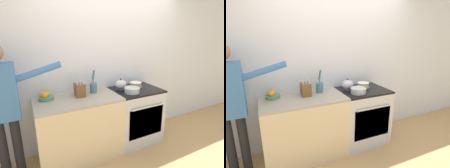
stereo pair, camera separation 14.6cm
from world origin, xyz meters
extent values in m
plane|color=tan|center=(0.00, 0.00, 0.00)|extent=(16.00, 16.00, 0.00)
cube|color=silver|center=(0.00, 0.64, 1.30)|extent=(8.00, 0.04, 2.60)
cube|color=beige|center=(-0.67, 0.31, 0.44)|extent=(1.16, 0.62, 0.88)
cube|color=#9E9384|center=(-0.67, 0.31, 0.90)|extent=(1.16, 0.62, 0.03)
cube|color=#B7BABF|center=(0.29, 0.31, 0.44)|extent=(0.77, 0.62, 0.89)
cube|color=black|center=(0.29, 0.01, 0.46)|extent=(0.63, 0.01, 0.49)
cylinder|color=#B7BABF|center=(0.29, -0.02, 0.72)|extent=(0.57, 0.02, 0.02)
cube|color=black|center=(0.29, 0.31, 0.90)|extent=(0.77, 0.62, 0.03)
cylinder|color=#4C4C51|center=(0.35, 0.41, 0.92)|extent=(0.24, 0.24, 0.01)
cylinder|color=tan|center=(0.35, 0.41, 0.94)|extent=(0.19, 0.19, 0.03)
cylinder|color=tan|center=(0.35, 0.41, 0.97)|extent=(0.18, 0.18, 0.03)
cylinder|color=white|center=(0.35, 0.41, 0.99)|extent=(0.19, 0.19, 0.01)
cylinder|color=#B7BABF|center=(0.07, 0.42, 0.92)|extent=(0.13, 0.13, 0.01)
ellipsoid|color=#B7BABF|center=(0.07, 0.42, 0.99)|extent=(0.18, 0.18, 0.16)
cone|color=#B7BABF|center=(0.15, 0.42, 1.02)|extent=(0.09, 0.04, 0.08)
sphere|color=black|center=(0.07, 0.42, 1.08)|extent=(0.02, 0.02, 0.02)
cylinder|color=#B7BABF|center=(0.13, 0.18, 0.95)|extent=(0.23, 0.23, 0.08)
torus|color=#B7BABF|center=(0.13, 0.18, 0.99)|extent=(0.24, 0.24, 0.01)
cube|color=brown|center=(-0.62, 0.40, 1.01)|extent=(0.13, 0.17, 0.18)
cylinder|color=#B2B2B7|center=(-0.66, 0.36, 1.13)|extent=(0.01, 0.03, 0.07)
cylinder|color=#B2B2B7|center=(-0.62, 0.36, 1.14)|extent=(0.01, 0.04, 0.08)
cylinder|color=#B2B2B7|center=(-0.58, 0.36, 1.14)|extent=(0.01, 0.04, 0.09)
cylinder|color=#B2B2B7|center=(-0.66, 0.40, 1.13)|extent=(0.01, 0.03, 0.07)
cylinder|color=#B2B2B7|center=(-0.62, 0.40, 1.14)|extent=(0.01, 0.04, 0.09)
cylinder|color=#B2B2B7|center=(-0.58, 0.40, 1.14)|extent=(0.01, 0.04, 0.08)
cylinder|color=#477084|center=(-0.39, 0.45, 0.99)|extent=(0.11, 0.11, 0.15)
cylinder|color=teal|center=(-0.38, 0.47, 1.11)|extent=(0.05, 0.04, 0.29)
cylinder|color=#B7BABF|center=(-0.41, 0.44, 1.10)|extent=(0.03, 0.04, 0.27)
cylinder|color=black|center=(-0.40, 0.47, 1.11)|extent=(0.07, 0.02, 0.29)
cylinder|color=#4C7F66|center=(-1.07, 0.47, 0.94)|extent=(0.20, 0.20, 0.05)
sphere|color=orange|center=(-1.08, 0.45, 0.99)|extent=(0.08, 0.08, 0.08)
sphere|color=orange|center=(-1.10, 0.48, 0.99)|extent=(0.08, 0.08, 0.08)
sphere|color=orange|center=(-1.06, 0.50, 0.99)|extent=(0.08, 0.08, 0.08)
sphere|color=orange|center=(-1.07, 0.47, 0.99)|extent=(0.08, 0.08, 0.08)
sphere|color=orange|center=(-1.06, 0.52, 0.98)|extent=(0.07, 0.07, 0.07)
cylinder|color=black|center=(-1.63, 0.32, 0.40)|extent=(0.11, 0.11, 0.80)
cylinder|color=black|center=(-1.47, 0.32, 0.40)|extent=(0.11, 0.11, 0.80)
cube|color=#3D70AD|center=(-1.55, 0.32, 1.14)|extent=(0.34, 0.20, 0.66)
cylinder|color=#3D70AD|center=(-1.15, 0.32, 1.33)|extent=(0.57, 0.08, 0.22)
camera|label=1|loc=(-1.30, -1.91, 1.76)|focal=28.00mm
camera|label=2|loc=(-1.16, -1.97, 1.76)|focal=28.00mm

